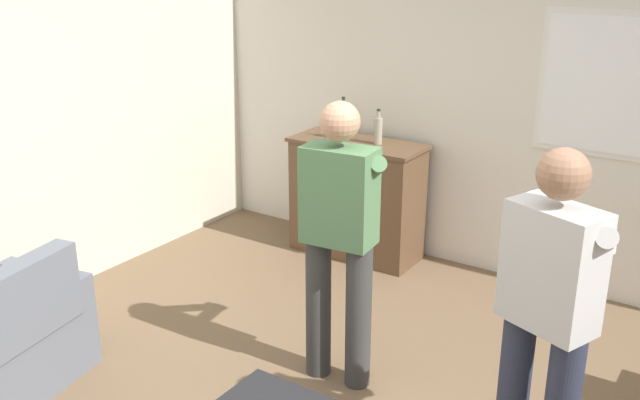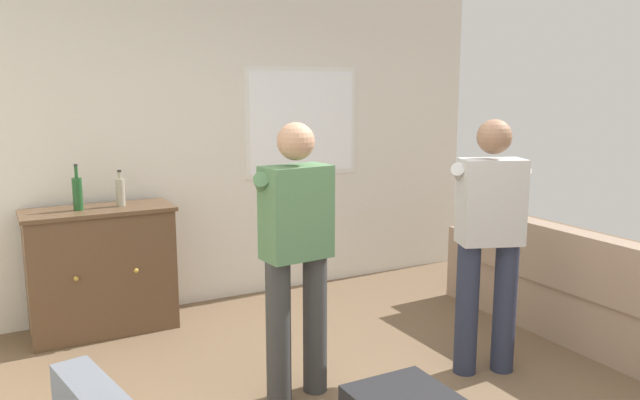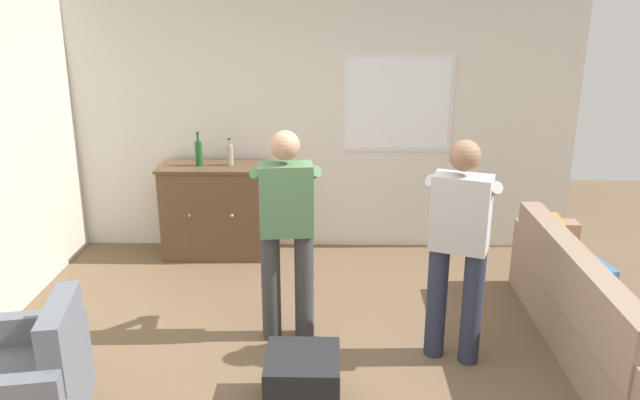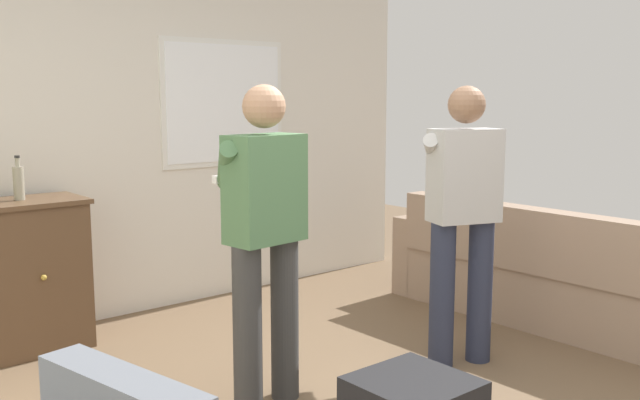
% 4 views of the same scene
% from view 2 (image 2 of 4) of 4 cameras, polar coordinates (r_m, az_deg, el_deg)
% --- Properties ---
extents(wall_back_with_window, '(5.20, 0.15, 2.80)m').
position_cam_2_polar(wall_back_with_window, '(5.55, -8.77, 5.30)').
color(wall_back_with_window, silver).
rests_on(wall_back_with_window, ground).
extents(couch, '(0.57, 2.61, 0.86)m').
position_cam_2_polar(couch, '(5.09, 23.12, -8.15)').
color(couch, gray).
rests_on(couch, ground).
extents(sideboard_cabinet, '(1.10, 0.49, 0.97)m').
position_cam_2_polar(sideboard_cabinet, '(5.10, -19.33, -6.09)').
color(sideboard_cabinet, brown).
rests_on(sideboard_cabinet, ground).
extents(bottle_wine_green, '(0.07, 0.07, 0.28)m').
position_cam_2_polar(bottle_wine_green, '(5.02, -17.79, 0.74)').
color(bottle_wine_green, gray).
rests_on(bottle_wine_green, sideboard_cabinet).
extents(bottle_liquor_amber, '(0.07, 0.07, 0.35)m').
position_cam_2_polar(bottle_liquor_amber, '(4.95, -21.29, 0.62)').
color(bottle_liquor_amber, '#1E4C23').
rests_on(bottle_liquor_amber, sideboard_cabinet).
extents(person_standing_left, '(0.55, 0.49, 1.68)m').
position_cam_2_polar(person_standing_left, '(3.70, -2.25, -4.41)').
color(person_standing_left, '#383838').
rests_on(person_standing_left, ground).
extents(person_standing_right, '(0.52, 0.52, 1.68)m').
position_cam_2_polar(person_standing_right, '(4.18, 15.17, -3.06)').
color(person_standing_right, '#282D42').
rests_on(person_standing_right, ground).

